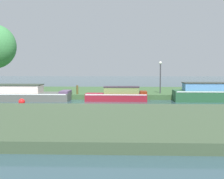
{
  "coord_description": "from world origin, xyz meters",
  "views": [
    {
      "loc": [
        2.73,
        -23.56,
        2.77
      ],
      "look_at": [
        1.76,
        1.2,
        0.9
      ],
      "focal_mm": 50.39,
      "sensor_mm": 36.0,
      "label": 1
    }
  ],
  "objects_px": {
    "slate_barge": "(6,94)",
    "channel_buoy": "(22,102)",
    "mooring_post_near": "(199,91)",
    "mooring_post_far": "(77,90)",
    "lamp_post": "(160,73)",
    "forest_narrowboat": "(215,93)",
    "maroon_cruiser": "(118,95)"
  },
  "relations": [
    {
      "from": "forest_narrowboat",
      "to": "lamp_post",
      "type": "bearing_deg",
      "value": 148.31
    },
    {
      "from": "slate_barge",
      "to": "channel_buoy",
      "type": "height_order",
      "value": "slate_barge"
    },
    {
      "from": "mooring_post_near",
      "to": "channel_buoy",
      "type": "xyz_separation_m",
      "value": [
        -13.39,
        -4.31,
        -0.45
      ]
    },
    {
      "from": "slate_barge",
      "to": "mooring_post_near",
      "type": "xyz_separation_m",
      "value": [
        15.67,
        1.32,
        0.14
      ]
    },
    {
      "from": "slate_barge",
      "to": "channel_buoy",
      "type": "distance_m",
      "value": 3.77
    },
    {
      "from": "mooring_post_near",
      "to": "mooring_post_far",
      "type": "height_order",
      "value": "mooring_post_far"
    },
    {
      "from": "maroon_cruiser",
      "to": "channel_buoy",
      "type": "xyz_separation_m",
      "value": [
        -6.75,
        -2.99,
        -0.24
      ]
    },
    {
      "from": "maroon_cruiser",
      "to": "mooring_post_far",
      "type": "distance_m",
      "value": 3.7
    },
    {
      "from": "lamp_post",
      "to": "mooring_post_far",
      "type": "xyz_separation_m",
      "value": [
        -7.05,
        -1.13,
        -1.37
      ]
    },
    {
      "from": "mooring_post_near",
      "to": "mooring_post_far",
      "type": "relative_size",
      "value": 0.76
    },
    {
      "from": "mooring_post_near",
      "to": "channel_buoy",
      "type": "relative_size",
      "value": 1.23
    },
    {
      "from": "forest_narrowboat",
      "to": "mooring_post_near",
      "type": "bearing_deg",
      "value": 124.96
    },
    {
      "from": "slate_barge",
      "to": "lamp_post",
      "type": "xyz_separation_m",
      "value": [
        12.63,
        2.45,
        1.61
      ]
    },
    {
      "from": "maroon_cruiser",
      "to": "slate_barge",
      "type": "bearing_deg",
      "value": 180.0
    },
    {
      "from": "maroon_cruiser",
      "to": "mooring_post_far",
      "type": "bearing_deg",
      "value": 159.05
    },
    {
      "from": "mooring_post_far",
      "to": "channel_buoy",
      "type": "distance_m",
      "value": 5.46
    },
    {
      "from": "slate_barge",
      "to": "lamp_post",
      "type": "relative_size",
      "value": 3.68
    },
    {
      "from": "slate_barge",
      "to": "forest_narrowboat",
      "type": "xyz_separation_m",
      "value": [
        16.59,
        0.0,
        0.1
      ]
    },
    {
      "from": "slate_barge",
      "to": "mooring_post_near",
      "type": "bearing_deg",
      "value": 4.81
    },
    {
      "from": "mooring_post_near",
      "to": "mooring_post_far",
      "type": "bearing_deg",
      "value": 180.0
    },
    {
      "from": "lamp_post",
      "to": "mooring_post_far",
      "type": "relative_size",
      "value": 3.68
    },
    {
      "from": "forest_narrowboat",
      "to": "mooring_post_near",
      "type": "xyz_separation_m",
      "value": [
        -0.92,
        1.32,
        0.04
      ]
    },
    {
      "from": "forest_narrowboat",
      "to": "maroon_cruiser",
      "type": "height_order",
      "value": "forest_narrowboat"
    },
    {
      "from": "forest_narrowboat",
      "to": "mooring_post_near",
      "type": "distance_m",
      "value": 1.61
    },
    {
      "from": "slate_barge",
      "to": "channel_buoy",
      "type": "bearing_deg",
      "value": -52.72
    },
    {
      "from": "forest_narrowboat",
      "to": "channel_buoy",
      "type": "height_order",
      "value": "forest_narrowboat"
    },
    {
      "from": "maroon_cruiser",
      "to": "mooring_post_near",
      "type": "height_order",
      "value": "maroon_cruiser"
    },
    {
      "from": "forest_narrowboat",
      "to": "mooring_post_far",
      "type": "xyz_separation_m",
      "value": [
        -11.01,
        1.32,
        0.14
      ]
    },
    {
      "from": "mooring_post_near",
      "to": "mooring_post_far",
      "type": "xyz_separation_m",
      "value": [
        -10.09,
        0.0,
        0.09
      ]
    },
    {
      "from": "slate_barge",
      "to": "mooring_post_far",
      "type": "relative_size",
      "value": 13.53
    },
    {
      "from": "slate_barge",
      "to": "mooring_post_near",
      "type": "distance_m",
      "value": 15.72
    },
    {
      "from": "maroon_cruiser",
      "to": "lamp_post",
      "type": "bearing_deg",
      "value": 34.19
    }
  ]
}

